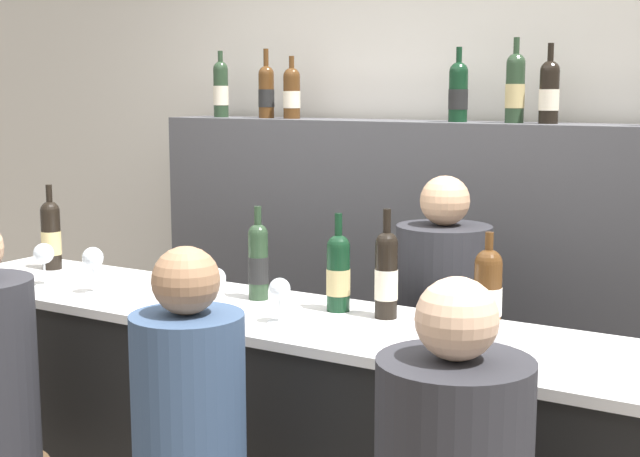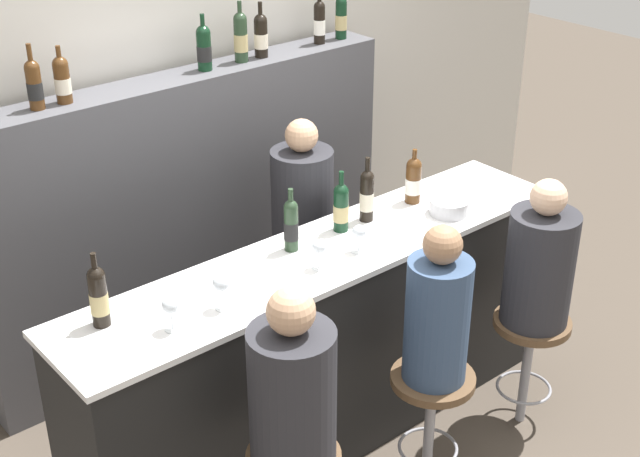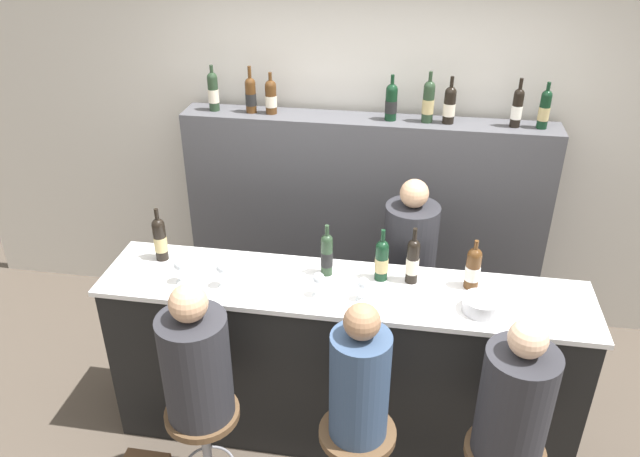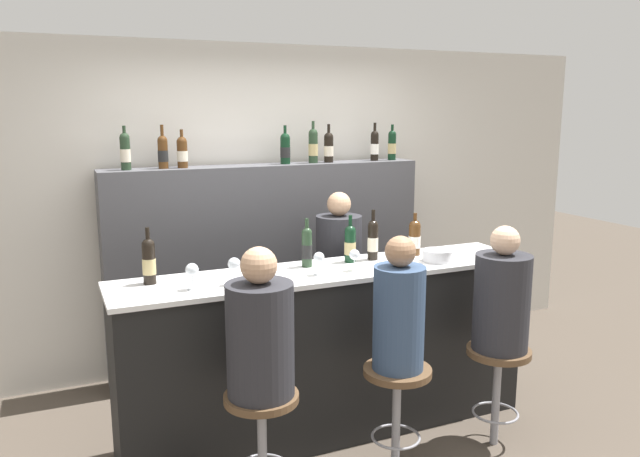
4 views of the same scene
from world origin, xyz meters
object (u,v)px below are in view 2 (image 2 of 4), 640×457
Objects in this scene: bar_stool_right at (530,341)px; wine_glass_3 at (359,233)px; wine_bottle_counter_4 at (413,180)px; bartender at (303,256)px; metal_bowl at (449,207)px; guest_seated_right at (540,263)px; wine_bottle_backbar_7 at (341,17)px; wine_bottle_counter_3 at (367,195)px; wine_bottle_backbar_3 at (204,47)px; wine_bottle_backbar_1 at (34,84)px; bar_stool_middle at (431,399)px; wine_bottle_backbar_5 at (261,35)px; wine_glass_2 at (319,248)px; wine_bottle_counter_0 at (99,296)px; wine_bottle_backbar_2 at (62,79)px; wine_glass_0 at (171,307)px; wine_glass_1 at (221,285)px; wine_bottle_counter_2 at (341,207)px; wine_bottle_backbar_4 at (241,37)px; guest_seated_left at (292,389)px; wine_bottle_backbar_6 at (319,22)px; wine_bottle_counter_1 at (291,225)px; guest_seated_middle at (438,314)px.

wine_glass_3 is at bearing 147.87° from bar_stool_right.
bartender is (-0.35, 0.49, -0.54)m from wine_bottle_counter_4.
metal_bowl is 0.81m from bar_stool_right.
wine_bottle_backbar_7 is at bearing 82.28° from guest_seated_right.
wine_bottle_backbar_3 is at bearing 101.50° from wine_bottle_counter_3.
wine_bottle_backbar_1 is 2.32× the size of wine_glass_3.
wine_bottle_backbar_1 is 0.50× the size of bar_stool_middle.
wine_glass_2 is at bearing -116.85° from wine_bottle_backbar_5.
wine_bottle_backbar_3 is (1.24, 1.06, 0.55)m from wine_bottle_counter_0.
wine_bottle_backbar_3 is at bearing 108.84° from bartender.
wine_bottle_counter_4 is at bearing -38.17° from wine_bottle_backbar_2.
wine_bottle_counter_0 is at bearing 132.63° from wine_glass_0.
wine_bottle_backbar_1 is 1.99× the size of wine_glass_1.
wine_bottle_counter_3 is at bearing -0.00° from wine_bottle_counter_2.
wine_bottle_backbar_3 is at bearing 112.57° from bar_stool_right.
wine_bottle_counter_0 is 1.91m from wine_bottle_backbar_4.
wine_glass_0 is 0.19× the size of guest_seated_left.
wine_bottle_backbar_1 is 1.00× the size of wine_bottle_backbar_6.
wine_bottle_backbar_3 is at bearing 112.57° from guest_seated_right.
wine_bottle_counter_2 is 0.40× the size of guest_seated_left.
wine_bottle_backbar_4 is at bearing 88.73° from wine_bottle_counter_3.
guest_seated_left is 1.01× the size of guest_seated_right.
wine_bottle_backbar_2 is 0.44× the size of bar_stool_middle.
wine_bottle_counter_2 is at bearing 39.10° from guest_seated_left.
wine_glass_3 is at bearing -107.94° from bartender.
wine_bottle_counter_2 is at bearing 0.00° from wine_bottle_counter_0.
wine_bottle_backbar_7 is at bearing 44.70° from guest_seated_left.
wine_bottle_backbar_3 reaches higher than wine_bottle_counter_1.
wine_bottle_backbar_1 is 2.57m from guest_seated_right.
wine_bottle_counter_4 is 1.81m from wine_bottle_backbar_2.
wine_bottle_counter_1 is at bearing 15.51° from wine_glass_0.
wine_bottle_backbar_4 is 1.68× the size of metal_bowl.
wine_bottle_backbar_1 is 2.10× the size of wine_glass_0.
wine_bottle_counter_3 reaches higher than wine_glass_0.
wine_bottle_counter_0 is 0.86m from guest_seated_left.
wine_bottle_counter_2 is at bearing 86.78° from bar_stool_middle.
wine_glass_2 is at bearing -123.67° from bartender.
wine_bottle_backbar_2 is at bearing 128.92° from wine_bottle_counter_2.
wine_glass_2 is (-0.32, -0.22, -0.02)m from wine_bottle_counter_2.
wine_bottle_counter_1 is 1.07× the size of wine_bottle_counter_4.
wine_glass_0 is (-1.09, -0.22, -0.02)m from wine_bottle_counter_2.
bartender is at bearing 80.93° from guest_seated_middle.
wine_bottle_backbar_2 reaches higher than guest_seated_right.
wine_bottle_backbar_4 is at bearing 35.68° from wine_bottle_counter_0.
wine_bottle_counter_4 is at bearing 101.28° from metal_bowl.
wine_bottle_backbar_3 reaches higher than bar_stool_middle.
wine_bottle_backbar_5 is at bearing 47.43° from wine_glass_1.
wine_bottle_counter_3 is 0.54m from wine_glass_2.
wine_glass_2 is at bearing -156.01° from wine_bottle_counter_3.
bar_stool_middle is 1.00× the size of bar_stool_right.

